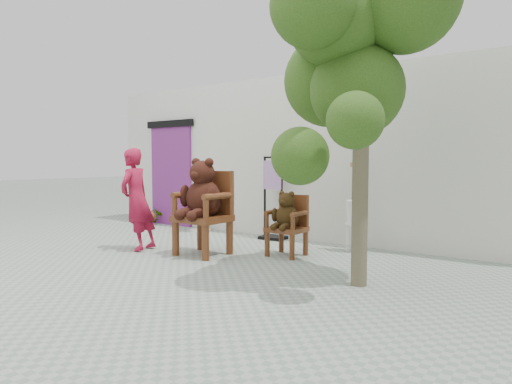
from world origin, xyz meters
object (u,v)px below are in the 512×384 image
chair_big (204,199)px  cafe_table (200,209)px  display_stand (273,208)px  tree (358,39)px  person (137,199)px  stool_bucket (356,211)px  chair_small (287,218)px

chair_big → cafe_table: 2.43m
cafe_table → chair_big: bearing=-45.7°
display_stand → tree: (2.37, -1.76, 2.29)m
display_stand → person: bearing=-122.5°
cafe_table → stool_bucket: stool_bucket is taller
chair_small → display_stand: size_ratio=0.65×
cafe_table → stool_bucket: 3.47m
stool_bucket → chair_big: bearing=-138.4°
chair_small → tree: tree is taller
person → stool_bucket: bearing=109.8°
person → display_stand: person is taller
person → chair_small: bearing=101.4°
chair_big → display_stand: display_stand is taller
person → tree: bearing=81.6°
tree → chair_big: bearing=179.8°
chair_small → tree: size_ratio=0.25×
chair_big → person: size_ratio=0.91×
chair_big → tree: 3.19m
cafe_table → tree: bearing=-22.6°
chair_big → chair_small: (1.08, 0.69, -0.27)m
person → cafe_table: size_ratio=2.32×
cafe_table → stool_bucket: (3.46, -0.13, 0.20)m
chair_small → display_stand: 1.45m
display_stand → tree: tree is taller
chair_big → tree: bearing=-0.2°
chair_small → chair_big: bearing=-147.4°
chair_big → chair_small: 1.31m
person → display_stand: bearing=136.0°
chair_small → stool_bucket: size_ratio=0.68×
cafe_table → tree: (4.15, -1.72, 2.43)m
cafe_table → tree: tree is taller
person → stool_bucket: size_ratio=1.12×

